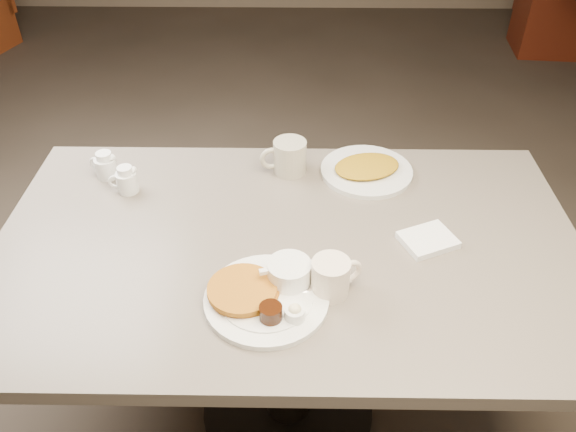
{
  "coord_description": "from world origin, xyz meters",
  "views": [
    {
      "loc": [
        0.02,
        -1.1,
        1.71
      ],
      "look_at": [
        0.0,
        0.02,
        0.82
      ],
      "focal_mm": 35.76,
      "sensor_mm": 36.0,
      "label": 1
    }
  ],
  "objects_px": {
    "coffee_mug_near": "(332,276)",
    "creamer_left": "(126,180)",
    "hash_plate": "(367,169)",
    "diner_table": "(288,289)",
    "creamer_right": "(106,166)",
    "main_plate": "(268,291)",
    "coffee_mug_far": "(288,157)"
  },
  "relations": [
    {
      "from": "hash_plate",
      "to": "diner_table",
      "type": "bearing_deg",
      "value": -125.87
    },
    {
      "from": "main_plate",
      "to": "creamer_right",
      "type": "xyz_separation_m",
      "value": [
        -0.49,
        0.48,
        0.01
      ]
    },
    {
      "from": "main_plate",
      "to": "coffee_mug_near",
      "type": "distance_m",
      "value": 0.15
    },
    {
      "from": "main_plate",
      "to": "hash_plate",
      "type": "xyz_separation_m",
      "value": [
        0.27,
        0.51,
        -0.01
      ]
    },
    {
      "from": "diner_table",
      "to": "coffee_mug_near",
      "type": "distance_m",
      "value": 0.29
    },
    {
      "from": "coffee_mug_near",
      "to": "creamer_left",
      "type": "relative_size",
      "value": 1.54
    },
    {
      "from": "creamer_left",
      "to": "creamer_right",
      "type": "bearing_deg",
      "value": 136.77
    },
    {
      "from": "main_plate",
      "to": "hash_plate",
      "type": "relative_size",
      "value": 1.07
    },
    {
      "from": "coffee_mug_far",
      "to": "creamer_left",
      "type": "relative_size",
      "value": 1.67
    },
    {
      "from": "main_plate",
      "to": "coffee_mug_far",
      "type": "relative_size",
      "value": 2.54
    },
    {
      "from": "hash_plate",
      "to": "creamer_right",
      "type": "bearing_deg",
      "value": -178.06
    },
    {
      "from": "main_plate",
      "to": "creamer_left",
      "type": "height_order",
      "value": "creamer_left"
    },
    {
      "from": "creamer_right",
      "to": "coffee_mug_near",
      "type": "bearing_deg",
      "value": -35.67
    },
    {
      "from": "creamer_left",
      "to": "coffee_mug_near",
      "type": "bearing_deg",
      "value": -34.47
    },
    {
      "from": "coffee_mug_near",
      "to": "creamer_left",
      "type": "xyz_separation_m",
      "value": [
        -0.56,
        0.38,
        -0.01
      ]
    },
    {
      "from": "coffee_mug_near",
      "to": "coffee_mug_far",
      "type": "xyz_separation_m",
      "value": [
        -0.11,
        0.49,
        0.0
      ]
    },
    {
      "from": "creamer_left",
      "to": "hash_plate",
      "type": "relative_size",
      "value": 0.25
    },
    {
      "from": "coffee_mug_near",
      "to": "hash_plate",
      "type": "distance_m",
      "value": 0.5
    },
    {
      "from": "coffee_mug_near",
      "to": "creamer_left",
      "type": "bearing_deg",
      "value": 145.53
    },
    {
      "from": "creamer_left",
      "to": "main_plate",
      "type": "bearing_deg",
      "value": -44.67
    },
    {
      "from": "diner_table",
      "to": "main_plate",
      "type": "relative_size",
      "value": 4.04
    },
    {
      "from": "main_plate",
      "to": "creamer_right",
      "type": "bearing_deg",
      "value": 135.56
    },
    {
      "from": "diner_table",
      "to": "creamer_right",
      "type": "bearing_deg",
      "value": 151.61
    },
    {
      "from": "diner_table",
      "to": "creamer_right",
      "type": "distance_m",
      "value": 0.64
    },
    {
      "from": "main_plate",
      "to": "hash_plate",
      "type": "height_order",
      "value": "main_plate"
    },
    {
      "from": "coffee_mug_far",
      "to": "creamer_right",
      "type": "bearing_deg",
      "value": -176.39
    },
    {
      "from": "diner_table",
      "to": "coffee_mug_far",
      "type": "bearing_deg",
      "value": 90.56
    },
    {
      "from": "diner_table",
      "to": "coffee_mug_near",
      "type": "relative_size",
      "value": 11.14
    },
    {
      "from": "creamer_right",
      "to": "hash_plate",
      "type": "bearing_deg",
      "value": 1.94
    },
    {
      "from": "coffee_mug_far",
      "to": "hash_plate",
      "type": "distance_m",
      "value": 0.23
    },
    {
      "from": "creamer_left",
      "to": "creamer_right",
      "type": "relative_size",
      "value": 0.96
    },
    {
      "from": "coffee_mug_near",
      "to": "creamer_left",
      "type": "distance_m",
      "value": 0.68
    }
  ]
}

